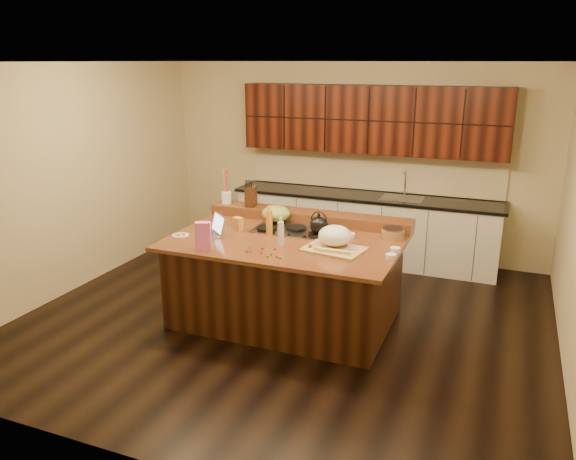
% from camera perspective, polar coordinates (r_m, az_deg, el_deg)
% --- Properties ---
extents(room, '(5.52, 5.02, 2.72)m').
position_cam_1_polar(room, '(5.77, -0.19, 3.19)').
color(room, black).
rests_on(room, ground).
extents(island, '(2.40, 1.60, 0.92)m').
position_cam_1_polar(island, '(6.05, -0.18, -4.99)').
color(island, black).
rests_on(island, ground).
extents(back_ledge, '(2.40, 0.30, 0.12)m').
position_cam_1_polar(back_ledge, '(6.50, 2.13, 1.38)').
color(back_ledge, black).
rests_on(back_ledge, island).
extents(cooktop, '(0.92, 0.52, 0.05)m').
position_cam_1_polar(cooktop, '(6.15, 0.87, 0.05)').
color(cooktop, gray).
rests_on(cooktop, island).
extents(back_counter, '(3.70, 0.66, 2.40)m').
position_cam_1_polar(back_counter, '(7.84, 8.01, 3.94)').
color(back_counter, silver).
rests_on(back_counter, ground).
extents(kettle, '(0.21, 0.21, 0.18)m').
position_cam_1_polar(kettle, '(5.90, 3.14, 0.50)').
color(kettle, black).
rests_on(kettle, cooktop).
extents(green_bowl, '(0.42, 0.42, 0.18)m').
position_cam_1_polar(green_bowl, '(6.34, -1.24, 1.68)').
color(green_bowl, olive).
rests_on(green_bowl, cooktop).
extents(laptop, '(0.39, 0.39, 0.22)m').
position_cam_1_polar(laptop, '(6.06, -7.58, 0.07)').
color(laptop, '#B7B7BC').
rests_on(laptop, island).
extents(oil_bottle, '(0.08, 0.08, 0.27)m').
position_cam_1_polar(oil_bottle, '(5.97, -1.92, 0.72)').
color(oil_bottle, orange).
rests_on(oil_bottle, island).
extents(vinegar_bottle, '(0.08, 0.08, 0.25)m').
position_cam_1_polar(vinegar_bottle, '(5.63, -0.74, -0.40)').
color(vinegar_bottle, silver).
rests_on(vinegar_bottle, island).
extents(wooden_tray, '(0.63, 0.50, 0.23)m').
position_cam_1_polar(wooden_tray, '(5.57, 4.76, -0.89)').
color(wooden_tray, tan).
rests_on(wooden_tray, island).
extents(ramekin_a, '(0.13, 0.13, 0.04)m').
position_cam_1_polar(ramekin_a, '(5.38, 10.41, -2.65)').
color(ramekin_a, white).
rests_on(ramekin_a, island).
extents(ramekin_b, '(0.11, 0.11, 0.04)m').
position_cam_1_polar(ramekin_b, '(5.57, 10.84, -1.99)').
color(ramekin_b, white).
rests_on(ramekin_b, island).
extents(ramekin_c, '(0.11, 0.11, 0.04)m').
position_cam_1_polar(ramekin_c, '(5.96, 6.36, -0.55)').
color(ramekin_c, white).
rests_on(ramekin_c, island).
extents(strainer_bowl, '(0.31, 0.31, 0.09)m').
position_cam_1_polar(strainer_bowl, '(5.99, 10.60, -0.41)').
color(strainer_bowl, '#996B3F').
rests_on(strainer_bowl, island).
extents(kitchen_timer, '(0.10, 0.10, 0.07)m').
position_cam_1_polar(kitchen_timer, '(5.54, 2.26, -1.68)').
color(kitchen_timer, silver).
rests_on(kitchen_timer, island).
extents(pink_bag, '(0.17, 0.13, 0.29)m').
position_cam_1_polar(pink_bag, '(5.55, -8.62, -0.63)').
color(pink_bag, pink).
rests_on(pink_bag, island).
extents(candy_plate, '(0.20, 0.20, 0.01)m').
position_cam_1_polar(candy_plate, '(6.10, -10.87, -0.51)').
color(candy_plate, white).
rests_on(candy_plate, island).
extents(package_box, '(0.13, 0.11, 0.15)m').
position_cam_1_polar(package_box, '(6.18, -5.09, 0.62)').
color(package_box, '#BE8C43').
rests_on(package_box, island).
extents(utensil_crock, '(0.14, 0.14, 0.14)m').
position_cam_1_polar(utensil_crock, '(6.89, -6.27, 3.30)').
color(utensil_crock, white).
rests_on(utensil_crock, back_ledge).
extents(knife_block, '(0.16, 0.21, 0.23)m').
position_cam_1_polar(knife_block, '(6.73, -3.79, 3.45)').
color(knife_block, black).
rests_on(knife_block, back_ledge).
extents(gumdrop_0, '(0.02, 0.02, 0.02)m').
position_cam_1_polar(gumdrop_0, '(5.56, -2.59, -1.87)').
color(gumdrop_0, red).
rests_on(gumdrop_0, island).
extents(gumdrop_1, '(0.02, 0.02, 0.02)m').
position_cam_1_polar(gumdrop_1, '(5.51, -4.26, -2.09)').
color(gumdrop_1, '#198C26').
rests_on(gumdrop_1, island).
extents(gumdrop_2, '(0.02, 0.02, 0.02)m').
position_cam_1_polar(gumdrop_2, '(5.54, -1.34, -1.94)').
color(gumdrop_2, red).
rests_on(gumdrop_2, island).
extents(gumdrop_3, '(0.02, 0.02, 0.02)m').
position_cam_1_polar(gumdrop_3, '(5.60, -3.94, -1.78)').
color(gumdrop_3, '#198C26').
rests_on(gumdrop_3, island).
extents(gumdrop_4, '(0.02, 0.02, 0.02)m').
position_cam_1_polar(gumdrop_4, '(5.44, -2.75, -2.33)').
color(gumdrop_4, red).
rests_on(gumdrop_4, island).
extents(gumdrop_5, '(0.02, 0.02, 0.02)m').
position_cam_1_polar(gumdrop_5, '(5.33, -2.09, -2.73)').
color(gumdrop_5, '#198C26').
rests_on(gumdrop_5, island).
extents(gumdrop_6, '(0.02, 0.02, 0.02)m').
position_cam_1_polar(gumdrop_6, '(5.49, -3.74, -2.14)').
color(gumdrop_6, red).
rests_on(gumdrop_6, island).
extents(gumdrop_7, '(0.02, 0.02, 0.02)m').
position_cam_1_polar(gumdrop_7, '(5.39, -1.74, -2.47)').
color(gumdrop_7, '#198C26').
rests_on(gumdrop_7, island).
extents(gumdrop_8, '(0.02, 0.02, 0.02)m').
position_cam_1_polar(gumdrop_8, '(5.48, -4.15, -2.19)').
color(gumdrop_8, red).
rests_on(gumdrop_8, island).
extents(gumdrop_9, '(0.02, 0.02, 0.02)m').
position_cam_1_polar(gumdrop_9, '(5.29, -0.78, -2.87)').
color(gumdrop_9, '#198C26').
rests_on(gumdrop_9, island).
extents(gumdrop_10, '(0.02, 0.02, 0.02)m').
position_cam_1_polar(gumdrop_10, '(5.32, -1.15, -2.76)').
color(gumdrop_10, red).
rests_on(gumdrop_10, island).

